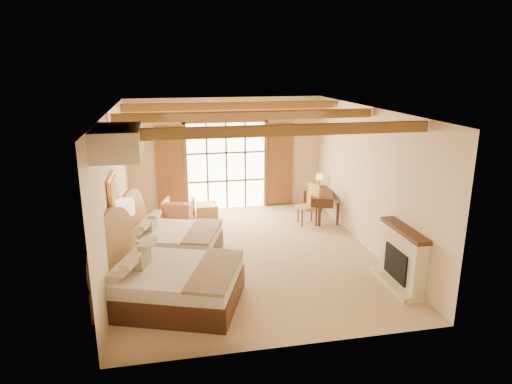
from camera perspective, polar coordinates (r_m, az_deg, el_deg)
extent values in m
plane|color=tan|center=(10.28, -0.98, -7.78)|extent=(7.00, 7.00, 0.00)
plane|color=beige|center=(13.12, -3.79, 4.75)|extent=(5.50, 0.00, 5.50)
plane|color=beige|center=(9.66, -17.28, -0.01)|extent=(0.00, 7.00, 7.00)
plane|color=beige|center=(10.58, 13.80, 1.60)|extent=(0.00, 7.00, 7.00)
plane|color=#AE6E39|center=(9.46, -1.08, 10.26)|extent=(7.00, 7.00, 0.00)
cube|color=white|center=(13.15, -3.74, 3.22)|extent=(2.20, 0.02, 2.50)
cube|color=olive|center=(13.02, -10.72, 2.84)|extent=(0.75, 0.06, 2.40)
cube|color=olive|center=(13.42, 3.07, 3.49)|extent=(0.75, 0.06, 2.40)
cube|color=beige|center=(9.17, 17.87, -7.89)|extent=(0.25, 1.30, 1.10)
cube|color=black|center=(9.18, 17.43, -8.51)|extent=(0.18, 0.80, 0.60)
cube|color=beige|center=(9.34, 17.12, -10.77)|extent=(0.45, 1.40, 0.10)
cube|color=#4A2C1B|center=(8.96, 18.12, -4.55)|extent=(0.30, 1.40, 0.08)
cube|color=orange|center=(8.90, -17.55, -0.36)|extent=(0.05, 0.95, 0.75)
cube|color=#DCB353|center=(8.90, -17.36, -0.35)|extent=(0.02, 0.82, 0.62)
cube|color=beige|center=(7.39, -16.87, 6.05)|extent=(0.70, 1.40, 0.45)
cube|color=#4A2C1B|center=(8.38, -10.26, -12.17)|extent=(2.70, 2.37, 0.44)
cube|color=silver|center=(8.23, -10.38, -10.06)|extent=(2.65, 2.32, 0.24)
cube|color=#7C6F4E|center=(8.21, -5.00, -8.90)|extent=(1.23, 1.87, 0.06)
cube|color=gray|center=(8.14, -14.19, -8.64)|extent=(0.28, 0.48, 0.26)
cube|color=#4A2C1B|center=(10.32, -10.25, -6.81)|extent=(2.32, 2.01, 0.38)
cube|color=silver|center=(10.21, -10.33, -5.27)|extent=(2.27, 1.97, 0.21)
cube|color=#7C6F4E|center=(10.19, -6.61, -4.45)|extent=(1.02, 1.62, 0.05)
cube|color=gray|center=(10.14, -12.96, -4.25)|extent=(0.23, 0.42, 0.23)
cube|color=#4A2C1B|center=(9.74, -14.93, -7.91)|extent=(0.52, 0.52, 0.57)
cylinder|color=#38291C|center=(9.60, -15.35, -10.10)|extent=(0.23, 0.23, 0.03)
cylinder|color=#38291C|center=(9.32, -15.66, -6.25)|extent=(0.04, 0.04, 1.37)
cylinder|color=beige|center=(9.07, -16.02, -1.81)|extent=(0.34, 0.34, 0.28)
imported|color=#C07E51|center=(12.17, -9.69, -2.44)|extent=(0.92, 0.94, 0.70)
cube|color=#A98545|center=(12.58, -6.14, -2.40)|extent=(0.56, 0.56, 0.40)
cube|color=#4A2C1B|center=(12.51, 8.12, -0.04)|extent=(0.97, 1.51, 0.05)
cube|color=#4A2C1B|center=(12.55, 8.10, -0.61)|extent=(0.94, 1.46, 0.22)
cube|color=#B59142|center=(12.05, 6.43, -1.86)|extent=(0.60, 0.60, 0.06)
cube|color=#B59142|center=(12.02, 7.43, -0.36)|extent=(0.21, 0.47, 0.58)
cylinder|color=#38291C|center=(12.97, 7.89, 0.70)|extent=(0.11, 0.11, 0.02)
cylinder|color=#38291C|center=(12.94, 7.91, 1.24)|extent=(0.02, 0.02, 0.25)
cylinder|color=beige|center=(12.90, 7.93, 1.90)|extent=(0.18, 0.18, 0.14)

